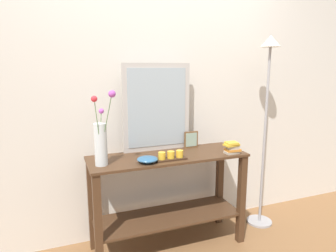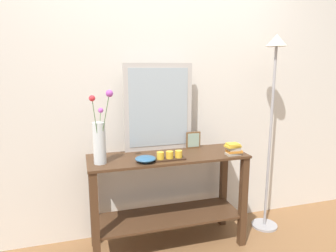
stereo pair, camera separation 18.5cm
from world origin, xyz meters
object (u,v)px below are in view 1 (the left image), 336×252
at_px(tall_vase_left, 101,140).
at_px(book_stack, 232,148).
at_px(floor_lamp, 267,101).
at_px(picture_frame_small, 191,140).
at_px(decorative_bowl, 147,159).
at_px(candle_tray, 171,156).
at_px(mirror_leaning, 157,108).
at_px(console_table, 168,189).

distance_m(tall_vase_left, book_stack, 1.06).
distance_m(book_stack, floor_lamp, 0.61).
relative_size(picture_frame_small, decorative_bowl, 0.93).
relative_size(candle_tray, picture_frame_small, 1.67).
xyz_separation_m(mirror_leaning, picture_frame_small, (0.30, -0.04, -0.30)).
height_order(mirror_leaning, decorative_bowl, mirror_leaning).
xyz_separation_m(candle_tray, floor_lamp, (1.00, 0.14, 0.37)).
distance_m(mirror_leaning, book_stack, 0.71).
bearing_deg(tall_vase_left, picture_frame_small, 14.41).
bearing_deg(picture_frame_small, floor_lamp, -10.20).
bearing_deg(decorative_bowl, candle_tray, 2.01).
height_order(console_table, book_stack, book_stack).
bearing_deg(tall_vase_left, floor_lamp, 3.18).
bearing_deg(console_table, candle_tray, -100.92).
bearing_deg(picture_frame_small, candle_tray, -138.37).
xyz_separation_m(candle_tray, picture_frame_small, (0.30, 0.27, 0.05)).
distance_m(tall_vase_left, candle_tray, 0.54).
bearing_deg(tall_vase_left, candle_tray, -6.24).
relative_size(mirror_leaning, book_stack, 5.19).
xyz_separation_m(console_table, tall_vase_left, (-0.54, -0.06, 0.48)).
relative_size(decorative_bowl, book_stack, 1.11).
xyz_separation_m(book_stack, floor_lamp, (0.47, 0.17, 0.35)).
xyz_separation_m(tall_vase_left, floor_lamp, (1.52, 0.08, 0.22)).
bearing_deg(floor_lamp, picture_frame_small, 169.80).
bearing_deg(book_stack, decorative_bowl, 178.24).
relative_size(book_stack, floor_lamp, 0.08).
distance_m(tall_vase_left, decorative_bowl, 0.37).
xyz_separation_m(tall_vase_left, book_stack, (1.05, -0.09, -0.14)).
height_order(candle_tray, floor_lamp, floor_lamp).
distance_m(console_table, book_stack, 0.63).
height_order(picture_frame_small, decorative_bowl, picture_frame_small).
height_order(mirror_leaning, candle_tray, mirror_leaning).
distance_m(decorative_bowl, book_stack, 0.72).
xyz_separation_m(candle_tray, decorative_bowl, (-0.19, -0.01, -0.00)).
relative_size(tall_vase_left, decorative_bowl, 3.49).
height_order(book_stack, floor_lamp, floor_lamp).
bearing_deg(book_stack, console_table, 163.79).
bearing_deg(picture_frame_small, mirror_leaning, 172.55).
bearing_deg(book_stack, picture_frame_small, 128.28).
bearing_deg(candle_tray, picture_frame_small, 41.63).
bearing_deg(decorative_bowl, floor_lamp, 7.07).
xyz_separation_m(picture_frame_small, floor_lamp, (0.70, -0.13, 0.33)).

